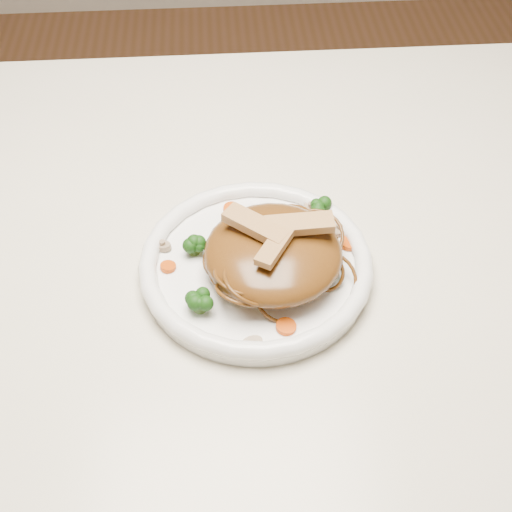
{
  "coord_description": "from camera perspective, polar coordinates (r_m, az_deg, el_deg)",
  "views": [
    {
      "loc": [
        0.01,
        -0.58,
        1.34
      ],
      "look_at": [
        0.04,
        -0.06,
        0.78
      ],
      "focal_mm": 49.14,
      "sensor_mm": 36.0,
      "label": 1
    }
  ],
  "objects": [
    {
      "name": "ground",
      "position": [
        1.46,
        -1.98,
        -19.45
      ],
      "size": [
        4.0,
        4.0,
        0.0
      ],
      "primitive_type": "plane",
      "color": "brown",
      "rests_on": "ground"
    },
    {
      "name": "table",
      "position": [
        0.9,
        -3.03,
        -2.7
      ],
      "size": [
        1.2,
        0.8,
        0.75
      ],
      "color": "beige",
      "rests_on": "ground"
    },
    {
      "name": "plate",
      "position": [
        0.78,
        0.0,
        -1.1
      ],
      "size": [
        0.32,
        0.32,
        0.02
      ],
      "primitive_type": "cylinder",
      "rotation": [
        0.0,
        0.0,
        0.34
      ],
      "color": "white",
      "rests_on": "table"
    },
    {
      "name": "noodle_mound",
      "position": [
        0.75,
        1.41,
        0.26
      ],
      "size": [
        0.18,
        0.18,
        0.05
      ],
      "primitive_type": "ellipsoid",
      "rotation": [
        0.0,
        0.0,
        0.23
      ],
      "color": "#5C3611",
      "rests_on": "plate"
    },
    {
      "name": "chicken_a",
      "position": [
        0.73,
        3.56,
        2.6
      ],
      "size": [
        0.07,
        0.03,
        0.01
      ],
      "primitive_type": "cube",
      "rotation": [
        0.0,
        0.0,
        0.03
      ],
      "color": "tan",
      "rests_on": "noodle_mound"
    },
    {
      "name": "chicken_b",
      "position": [
        0.73,
        -0.02,
        2.5
      ],
      "size": [
        0.07,
        0.06,
        0.01
      ],
      "primitive_type": "cube",
      "rotation": [
        0.0,
        0.0,
        2.47
      ],
      "color": "tan",
      "rests_on": "noodle_mound"
    },
    {
      "name": "chicken_c",
      "position": [
        0.71,
        1.59,
        0.87
      ],
      "size": [
        0.05,
        0.06,
        0.01
      ],
      "primitive_type": "cube",
      "rotation": [
        0.0,
        0.0,
        4.16
      ],
      "color": "tan",
      "rests_on": "noodle_mound"
    },
    {
      "name": "broccoli_0",
      "position": [
        0.82,
        5.32,
        3.94
      ],
      "size": [
        0.03,
        0.03,
        0.03
      ],
      "primitive_type": null,
      "rotation": [
        0.0,
        0.0,
        -0.23
      ],
      "color": "#18450E",
      "rests_on": "plate"
    },
    {
      "name": "broccoli_1",
      "position": [
        0.78,
        -5.14,
        1.05
      ],
      "size": [
        0.03,
        0.03,
        0.03
      ],
      "primitive_type": null,
      "rotation": [
        0.0,
        0.0,
        0.24
      ],
      "color": "#18450E",
      "rests_on": "plate"
    },
    {
      "name": "broccoli_2",
      "position": [
        0.72,
        -4.64,
        -3.55
      ],
      "size": [
        0.03,
        0.03,
        0.03
      ],
      "primitive_type": null,
      "rotation": [
        0.0,
        0.0,
        0.09
      ],
      "color": "#18450E",
      "rests_on": "plate"
    },
    {
      "name": "broccoli_3",
      "position": [
        0.76,
        5.81,
        -0.71
      ],
      "size": [
        0.03,
        0.03,
        0.03
      ],
      "primitive_type": null,
      "rotation": [
        0.0,
        0.0,
        0.11
      ],
      "color": "#18450E",
      "rests_on": "plate"
    },
    {
      "name": "carrot_0",
      "position": [
        0.82,
        4.0,
        3.19
      ],
      "size": [
        0.02,
        0.02,
        0.0
      ],
      "primitive_type": "cylinder",
      "rotation": [
        0.0,
        0.0,
        0.14
      ],
      "color": "#CE4707",
      "rests_on": "plate"
    },
    {
      "name": "carrot_1",
      "position": [
        0.77,
        -7.17,
        -0.87
      ],
      "size": [
        0.02,
        0.02,
        0.0
      ],
      "primitive_type": "cylinder",
      "rotation": [
        0.0,
        0.0,
        -0.1
      ],
      "color": "#CE4707",
      "rests_on": "plate"
    },
    {
      "name": "carrot_2",
      "position": [
        0.8,
        7.57,
        1.02
      ],
      "size": [
        0.02,
        0.02,
        0.0
      ],
      "primitive_type": "cylinder",
      "rotation": [
        0.0,
        0.0,
        0.0
      ],
      "color": "#CE4707",
      "rests_on": "plate"
    },
    {
      "name": "carrot_3",
      "position": [
        0.83,
        -1.96,
        3.82
      ],
      "size": [
        0.02,
        0.02,
        0.0
      ],
      "primitive_type": "cylinder",
      "rotation": [
        0.0,
        0.0,
        -0.14
      ],
      "color": "#CE4707",
      "rests_on": "plate"
    },
    {
      "name": "carrot_4",
      "position": [
        0.72,
        2.46,
        -5.76
      ],
      "size": [
        0.03,
        0.03,
        0.0
      ],
      "primitive_type": "cylinder",
      "rotation": [
        0.0,
        0.0,
        -0.36
      ],
      "color": "#CE4707",
      "rests_on": "plate"
    },
    {
      "name": "mushroom_0",
      "position": [
        0.7,
        -0.33,
        -7.17
      ],
      "size": [
        0.03,
        0.03,
        0.01
      ],
      "primitive_type": "cylinder",
      "rotation": [
        0.0,
        0.0,
        0.32
      ],
      "color": "gray",
      "rests_on": "plate"
    },
    {
      "name": "mushroom_1",
      "position": [
        0.81,
        6.81,
        2.16
      ],
      "size": [
        0.04,
        0.04,
        0.01
      ],
      "primitive_type": "cylinder",
      "rotation": [
        0.0,
        0.0,
        0.8
      ],
      "color": "gray",
      "rests_on": "plate"
    },
    {
      "name": "mushroom_2",
      "position": [
        0.8,
        -7.6,
        0.8
      ],
      "size": [
        0.03,
        0.03,
        0.01
      ],
      "primitive_type": "cylinder",
      "rotation": [
        0.0,
        0.0,
        -0.48
      ],
      "color": "gray",
      "rests_on": "plate"
    },
    {
      "name": "mushroom_3",
      "position": [
        0.84,
        4.5,
        3.9
      ],
      "size": [
        0.03,
        0.03,
        0.01
      ],
      "primitive_type": "cylinder",
      "rotation": [
        0.0,
        0.0,
        1.81
      ],
      "color": "gray",
      "rests_on": "plate"
    }
  ]
}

